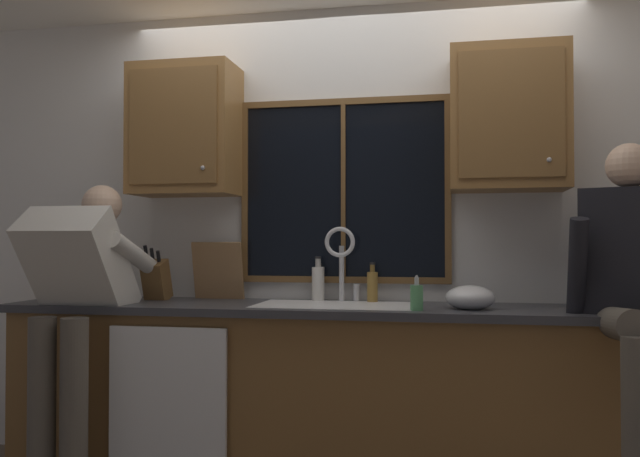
{
  "coord_description": "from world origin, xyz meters",
  "views": [
    {
      "loc": [
        0.55,
        -3.62,
        1.24
      ],
      "look_at": [
        -0.11,
        -0.3,
        1.31
      ],
      "focal_mm": 37.16,
      "sensor_mm": 36.0,
      "label": 1
    }
  ],
  "objects_px": {
    "person_standing": "(76,299)",
    "person_sitting_on_counter": "(636,274)",
    "cutting_board": "(218,271)",
    "bottle_tall_clear": "(372,286)",
    "knife_block": "(156,280)",
    "mixing_bowl": "(470,298)",
    "soap_dispenser": "(417,297)",
    "bottle_green_glass": "(318,283)"
  },
  "relations": [
    {
      "from": "mixing_bowl",
      "to": "bottle_tall_clear",
      "type": "relative_size",
      "value": 1.11
    },
    {
      "from": "person_standing",
      "to": "bottle_tall_clear",
      "type": "distance_m",
      "value": 1.52
    },
    {
      "from": "person_sitting_on_counter",
      "to": "bottle_tall_clear",
      "type": "bearing_deg",
      "value": 158.33
    },
    {
      "from": "person_sitting_on_counter",
      "to": "cutting_board",
      "type": "distance_m",
      "value": 2.12
    },
    {
      "from": "knife_block",
      "to": "bottle_green_glass",
      "type": "height_order",
      "value": "knife_block"
    },
    {
      "from": "cutting_board",
      "to": "mixing_bowl",
      "type": "bearing_deg",
      "value": -11.72
    },
    {
      "from": "bottle_tall_clear",
      "to": "knife_block",
      "type": "bearing_deg",
      "value": -174.98
    },
    {
      "from": "person_sitting_on_counter",
      "to": "mixing_bowl",
      "type": "xyz_separation_m",
      "value": [
        -0.69,
        0.2,
        -0.13
      ]
    },
    {
      "from": "knife_block",
      "to": "soap_dispenser",
      "type": "xyz_separation_m",
      "value": [
        1.44,
        -0.29,
        -0.05
      ]
    },
    {
      "from": "knife_block",
      "to": "mixing_bowl",
      "type": "distance_m",
      "value": 1.7
    },
    {
      "from": "person_sitting_on_counter",
      "to": "bottle_tall_clear",
      "type": "height_order",
      "value": "person_sitting_on_counter"
    },
    {
      "from": "mixing_bowl",
      "to": "soap_dispenser",
      "type": "bearing_deg",
      "value": -153.47
    },
    {
      "from": "soap_dispenser",
      "to": "bottle_green_glass",
      "type": "xyz_separation_m",
      "value": [
        -0.55,
        0.41,
        0.04
      ]
    },
    {
      "from": "bottle_green_glass",
      "to": "bottle_tall_clear",
      "type": "distance_m",
      "value": 0.3
    },
    {
      "from": "person_sitting_on_counter",
      "to": "cutting_board",
      "type": "relative_size",
      "value": 3.87
    },
    {
      "from": "cutting_board",
      "to": "person_sitting_on_counter",
      "type": "bearing_deg",
      "value": -13.26
    },
    {
      "from": "person_sitting_on_counter",
      "to": "knife_block",
      "type": "bearing_deg",
      "value": 171.19
    },
    {
      "from": "person_sitting_on_counter",
      "to": "cutting_board",
      "type": "bearing_deg",
      "value": 166.74
    },
    {
      "from": "person_standing",
      "to": "knife_block",
      "type": "distance_m",
      "value": 0.48
    },
    {
      "from": "mixing_bowl",
      "to": "bottle_tall_clear",
      "type": "bearing_deg",
      "value": 151.54
    },
    {
      "from": "soap_dispenser",
      "to": "bottle_tall_clear",
      "type": "relative_size",
      "value": 0.78
    },
    {
      "from": "soap_dispenser",
      "to": "knife_block",
      "type": "bearing_deg",
      "value": 168.59
    },
    {
      "from": "person_standing",
      "to": "person_sitting_on_counter",
      "type": "distance_m",
      "value": 2.62
    },
    {
      "from": "person_sitting_on_counter",
      "to": "bottle_green_glass",
      "type": "bearing_deg",
      "value": 161.82
    },
    {
      "from": "cutting_board",
      "to": "bottle_green_glass",
      "type": "xyz_separation_m",
      "value": [
        0.57,
        0.0,
        -0.06
      ]
    },
    {
      "from": "soap_dispenser",
      "to": "bottle_green_glass",
      "type": "bearing_deg",
      "value": 143.37
    },
    {
      "from": "knife_block",
      "to": "soap_dispenser",
      "type": "distance_m",
      "value": 1.47
    },
    {
      "from": "person_sitting_on_counter",
      "to": "bottle_tall_clear",
      "type": "relative_size",
      "value": 5.96
    },
    {
      "from": "person_sitting_on_counter",
      "to": "mixing_bowl",
      "type": "bearing_deg",
      "value": 163.72
    },
    {
      "from": "person_standing",
      "to": "knife_block",
      "type": "relative_size",
      "value": 4.81
    },
    {
      "from": "cutting_board",
      "to": "soap_dispenser",
      "type": "relative_size",
      "value": 1.97
    },
    {
      "from": "bottle_green_glass",
      "to": "knife_block",
      "type": "bearing_deg",
      "value": -172.28
    },
    {
      "from": "soap_dispenser",
      "to": "mixing_bowl",
      "type": "bearing_deg",
      "value": 26.53
    },
    {
      "from": "person_sitting_on_counter",
      "to": "mixing_bowl",
      "type": "height_order",
      "value": "person_sitting_on_counter"
    },
    {
      "from": "person_sitting_on_counter",
      "to": "bottle_green_glass",
      "type": "relative_size",
      "value": 5.22
    },
    {
      "from": "knife_block",
      "to": "cutting_board",
      "type": "height_order",
      "value": "cutting_board"
    },
    {
      "from": "mixing_bowl",
      "to": "bottle_green_glass",
      "type": "bearing_deg",
      "value": 160.22
    },
    {
      "from": "person_standing",
      "to": "bottle_tall_clear",
      "type": "height_order",
      "value": "person_standing"
    },
    {
      "from": "knife_block",
      "to": "cutting_board",
      "type": "bearing_deg",
      "value": 20.45
    },
    {
      "from": "person_standing",
      "to": "person_sitting_on_counter",
      "type": "height_order",
      "value": "person_sitting_on_counter"
    },
    {
      "from": "mixing_bowl",
      "to": "soap_dispenser",
      "type": "distance_m",
      "value": 0.28
    },
    {
      "from": "knife_block",
      "to": "mixing_bowl",
      "type": "height_order",
      "value": "knife_block"
    }
  ]
}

